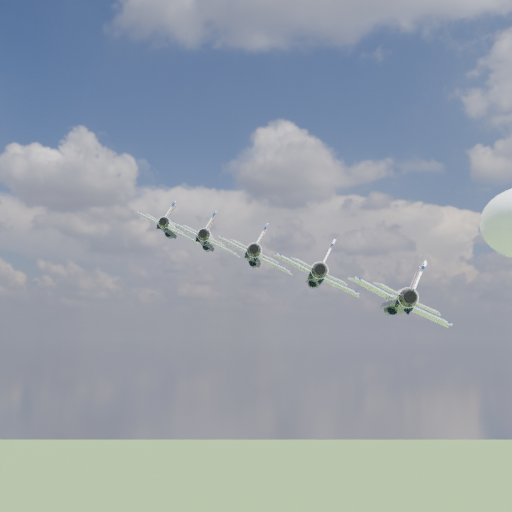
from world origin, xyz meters
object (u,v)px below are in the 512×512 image
(jet_0, at_px, (170,229))
(jet_4, at_px, (397,301))
(jet_3, at_px, (317,275))
(jet_1, at_px, (208,241))
(jet_2, at_px, (256,256))

(jet_0, bearing_deg, jet_4, -55.68)
(jet_3, bearing_deg, jet_1, 124.32)
(jet_1, distance_m, jet_2, 12.33)
(jet_0, height_order, jet_2, jet_0)
(jet_4, bearing_deg, jet_3, 124.32)
(jet_0, bearing_deg, jet_2, -55.68)
(jet_3, bearing_deg, jet_2, 124.32)
(jet_0, height_order, jet_4, jet_0)
(jet_0, distance_m, jet_1, 12.33)
(jet_3, distance_m, jet_4, 12.33)
(jet_1, distance_m, jet_4, 36.98)
(jet_3, relative_size, jet_4, 1.00)
(jet_4, bearing_deg, jet_1, 124.32)
(jet_4, bearing_deg, jet_0, 124.32)
(jet_1, xyz_separation_m, jet_4, (26.38, -24.05, -9.64))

